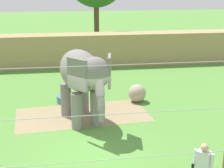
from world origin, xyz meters
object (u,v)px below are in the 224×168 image
elephant (82,76)px  enrichment_ball (137,93)px  water_tub (68,99)px  zookeeper (203,168)px

elephant → enrichment_ball: size_ratio=4.69×
enrichment_ball → water_tub: enrichment_ball is taller
zookeeper → water_tub: 9.33m
zookeeper → water_tub: zookeeper is taller
elephant → water_tub: 3.44m
enrichment_ball → zookeeper: size_ratio=0.54×
enrichment_ball → water_tub: size_ratio=0.82×
enrichment_ball → zookeeper: (0.02, -8.15, 0.48)m
elephant → zookeeper: elephant is taller
elephant → water_tub: elephant is taller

